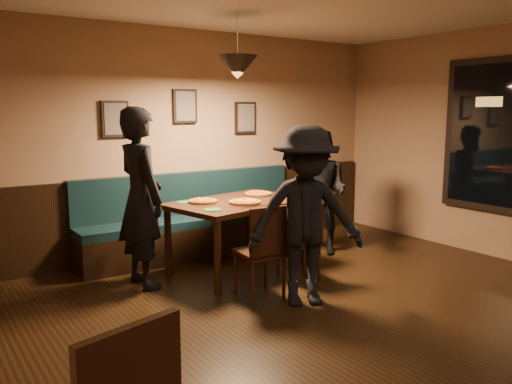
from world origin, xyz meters
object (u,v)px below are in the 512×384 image
Objects in this scene: booth_bench at (197,216)px; chair_near_right at (299,240)px; dining_table at (238,236)px; diner_front at (306,216)px; chair_near_left at (259,250)px; tabasco_bottle at (281,192)px; diner_left at (141,198)px; diner_right at (320,192)px; soda_glass at (300,193)px.

booth_bench is 1.52m from chair_near_right.
diner_front is (-0.02, -1.19, 0.43)m from dining_table.
chair_near_left is 1.19m from tabasco_bottle.
chair_near_left is 0.50× the size of diner_left.
tabasco_bottle is (0.59, 1.16, 0.03)m from diner_front.
dining_table is 1.27m from diner_front.
diner_left reaches higher than chair_near_right.
diner_right reaches higher than chair_near_right.
chair_near_left is at bearing -155.33° from chair_near_right.
diner_left reaches higher than booth_bench.
chair_near_left is 1.32m from diner_left.
booth_bench reaches higher than chair_near_right.
booth_bench is at bearing 88.14° from chair_near_left.
diner_right reaches higher than soda_glass.
diner_right is (2.35, -0.07, -0.14)m from diner_left.
dining_table is at bearing -100.88° from diner_left.
dining_table is at bearing 113.29° from diner_front.
diner_left reaches higher than soda_glass.
tabasco_bottle is (0.18, 0.56, 0.44)m from chair_near_right.
soda_glass is (0.67, -1.20, 0.38)m from booth_bench.
diner_right is at bearing 45.32° from chair_near_right.
diner_right is 0.72m from tabasco_bottle.
diner_right is 10.56× the size of soda_glass.
chair_near_right is 0.57m from soda_glass.
diner_front is (0.24, -0.41, 0.38)m from chair_near_left.
soda_glass is (1.67, -0.49, -0.04)m from diner_left.
chair_near_left is 0.58× the size of diner_right.
booth_bench is 26.42× the size of tabasco_bottle.
dining_table is 0.84m from soda_glass.
diner_left is at bearing 160.82° from dining_table.
diner_left is at bearing -144.80° from booth_bench.
diner_front is (-1.30, -1.27, 0.05)m from diner_right.
soda_glass is at bearing -41.19° from dining_table.
dining_table is 13.25× the size of tabasco_bottle.
chair_near_left is 0.55× the size of diner_front.
diner_front is at bearing -102.48° from dining_table.
booth_bench is 3.54× the size of chair_near_right.
chair_near_left is 0.67m from chair_near_right.
soda_glass is at bearing -109.40° from diner_left.
tabasco_bottle is (1.64, -0.18, -0.06)m from diner_left.
booth_bench is 2.08m from diner_front.
soda_glass reaches higher than tabasco_bottle.
diner_front reaches higher than dining_table.
dining_table is at bearing -97.91° from diner_right.
diner_front is (1.05, -1.34, -0.09)m from diner_left.
booth_bench is 1.42m from soda_glass.
tabasco_bottle is at bearing 87.31° from diner_front.
chair_near_right is at bearing -68.82° from dining_table.
diner_front is at bearing -88.72° from booth_bench.
diner_front reaches higher than chair_near_right.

